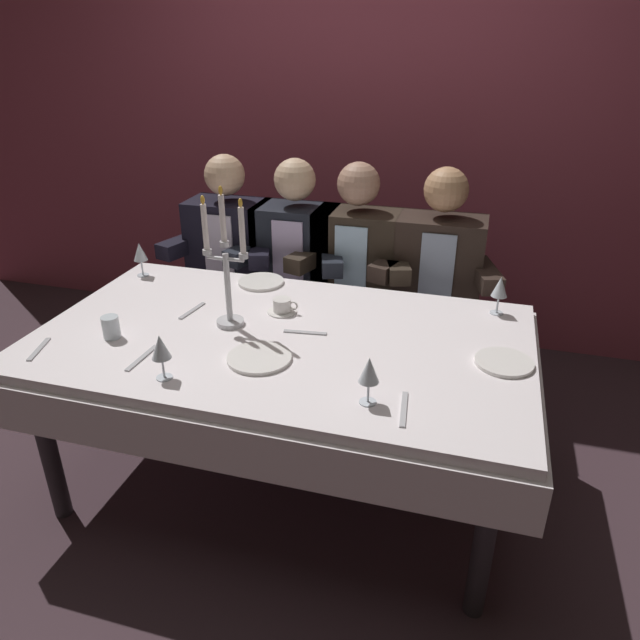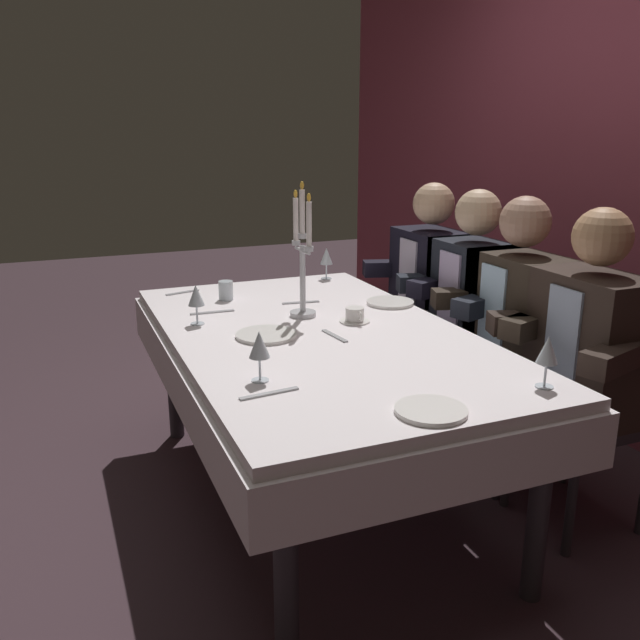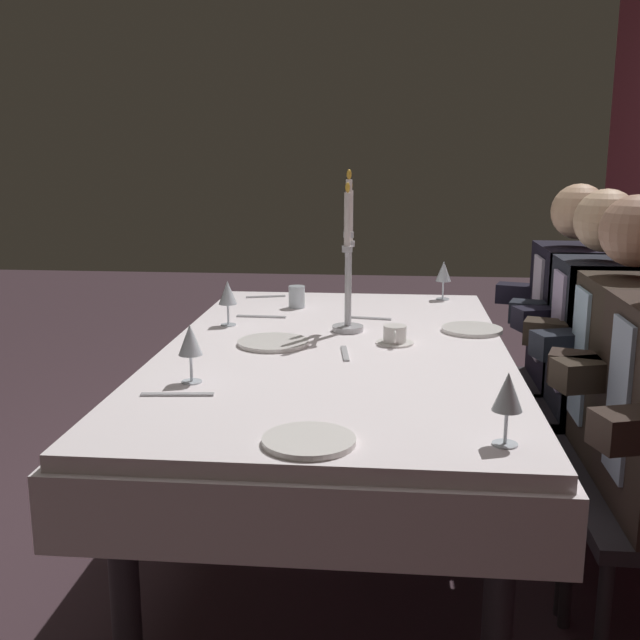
{
  "view_description": "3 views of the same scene",
  "coord_description": "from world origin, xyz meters",
  "px_view_note": "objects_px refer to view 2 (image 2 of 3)",
  "views": [
    {
      "loc": [
        0.7,
        -1.9,
        1.8
      ],
      "look_at": [
        0.15,
        0.02,
        0.82
      ],
      "focal_mm": 33.0,
      "sensor_mm": 36.0,
      "label": 1
    },
    {
      "loc": [
        2.32,
        -0.94,
        1.52
      ],
      "look_at": [
        0.14,
        -0.05,
        0.83
      ],
      "focal_mm": 37.65,
      "sensor_mm": 36.0,
      "label": 2
    },
    {
      "loc": [
        2.39,
        0.18,
        1.37
      ],
      "look_at": [
        0.18,
        -0.03,
        0.87
      ],
      "focal_mm": 42.97,
      "sensor_mm": 36.0,
      "label": 3
    }
  ],
  "objects_px": {
    "wine_glass_1": "(196,297)",
    "wine_glass_2": "(326,257)",
    "dinner_plate_2": "(266,335)",
    "dinner_plate_1": "(431,410)",
    "seated_diner_1": "(474,298)",
    "coffee_cup_0": "(355,316)",
    "wine_glass_3": "(548,352)",
    "water_tumbler_0": "(226,290)",
    "dinner_plate_0": "(390,302)",
    "seated_diner_0": "(431,281)",
    "seated_diner_3": "(591,344)",
    "dining_table": "(317,360)",
    "seated_diner_2": "(518,315)",
    "candelabra": "(303,263)",
    "wine_glass_0": "(259,346)"
  },
  "relations": [
    {
      "from": "wine_glass_2",
      "to": "seated_diner_0",
      "type": "distance_m",
      "value": 0.56
    },
    {
      "from": "coffee_cup_0",
      "to": "seated_diner_1",
      "type": "xyz_separation_m",
      "value": [
        -0.16,
        0.69,
        -0.03
      ]
    },
    {
      "from": "dinner_plate_2",
      "to": "dinner_plate_1",
      "type": "bearing_deg",
      "value": 13.94
    },
    {
      "from": "water_tumbler_0",
      "to": "wine_glass_3",
      "type": "bearing_deg",
      "value": 24.0
    },
    {
      "from": "wine_glass_2",
      "to": "coffee_cup_0",
      "type": "bearing_deg",
      "value": -14.58
    },
    {
      "from": "dinner_plate_2",
      "to": "seated_diner_2",
      "type": "bearing_deg",
      "value": 84.22
    },
    {
      "from": "wine_glass_2",
      "to": "dinner_plate_2",
      "type": "bearing_deg",
      "value": -35.73
    },
    {
      "from": "wine_glass_1",
      "to": "water_tumbler_0",
      "type": "relative_size",
      "value": 1.86
    },
    {
      "from": "seated_diner_1",
      "to": "seated_diner_0",
      "type": "bearing_deg",
      "value": 180.0
    },
    {
      "from": "candelabra",
      "to": "wine_glass_0",
      "type": "height_order",
      "value": "candelabra"
    },
    {
      "from": "candelabra",
      "to": "seated_diner_1",
      "type": "relative_size",
      "value": 0.45
    },
    {
      "from": "dinner_plate_0",
      "to": "dinner_plate_1",
      "type": "distance_m",
      "value": 1.19
    },
    {
      "from": "dining_table",
      "to": "seated_diner_1",
      "type": "relative_size",
      "value": 1.56
    },
    {
      "from": "wine_glass_0",
      "to": "seated_diner_3",
      "type": "height_order",
      "value": "seated_diner_3"
    },
    {
      "from": "water_tumbler_0",
      "to": "seated_diner_1",
      "type": "bearing_deg",
      "value": 70.27
    },
    {
      "from": "dining_table",
      "to": "wine_glass_2",
      "type": "bearing_deg",
      "value": 154.96
    },
    {
      "from": "wine_glass_1",
      "to": "candelabra",
      "type": "bearing_deg",
      "value": 83.44
    },
    {
      "from": "wine_glass_1",
      "to": "dinner_plate_2",
      "type": "bearing_deg",
      "value": 37.88
    },
    {
      "from": "wine_glass_3",
      "to": "seated_diner_1",
      "type": "relative_size",
      "value": 0.13
    },
    {
      "from": "wine_glass_0",
      "to": "seated_diner_0",
      "type": "height_order",
      "value": "seated_diner_0"
    },
    {
      "from": "wine_glass_3",
      "to": "seated_diner_3",
      "type": "bearing_deg",
      "value": 121.87
    },
    {
      "from": "coffee_cup_0",
      "to": "wine_glass_1",
      "type": "bearing_deg",
      "value": -109.61
    },
    {
      "from": "seated_diner_1",
      "to": "dinner_plate_0",
      "type": "bearing_deg",
      "value": -94.88
    },
    {
      "from": "seated_diner_2",
      "to": "dining_table",
      "type": "bearing_deg",
      "value": -96.28
    },
    {
      "from": "coffee_cup_0",
      "to": "seated_diner_2",
      "type": "relative_size",
      "value": 0.11
    },
    {
      "from": "wine_glass_2",
      "to": "wine_glass_0",
      "type": "bearing_deg",
      "value": -30.98
    },
    {
      "from": "seated_diner_0",
      "to": "seated_diner_1",
      "type": "distance_m",
      "value": 0.38
    },
    {
      "from": "seated_diner_0",
      "to": "seated_diner_3",
      "type": "bearing_deg",
      "value": 0.0
    },
    {
      "from": "dinner_plate_2",
      "to": "dinner_plate_0",
      "type": "bearing_deg",
      "value": 110.66
    },
    {
      "from": "wine_glass_1",
      "to": "wine_glass_3",
      "type": "height_order",
      "value": "same"
    },
    {
      "from": "dining_table",
      "to": "wine_glass_2",
      "type": "xyz_separation_m",
      "value": [
        -0.85,
        0.4,
        0.23
      ]
    },
    {
      "from": "dinner_plate_1",
      "to": "seated_diner_1",
      "type": "relative_size",
      "value": 0.17
    },
    {
      "from": "wine_glass_1",
      "to": "seated_diner_2",
      "type": "bearing_deg",
      "value": 73.86
    },
    {
      "from": "dinner_plate_2",
      "to": "wine_glass_2",
      "type": "relative_size",
      "value": 1.42
    },
    {
      "from": "water_tumbler_0",
      "to": "seated_diner_3",
      "type": "distance_m",
      "value": 1.57
    },
    {
      "from": "dinner_plate_2",
      "to": "seated_diner_2",
      "type": "distance_m",
      "value": 1.1
    },
    {
      "from": "candelabra",
      "to": "wine_glass_1",
      "type": "bearing_deg",
      "value": -96.56
    },
    {
      "from": "dinner_plate_1",
      "to": "seated_diner_0",
      "type": "xyz_separation_m",
      "value": [
        -1.44,
        0.88,
        -0.01
      ]
    },
    {
      "from": "dining_table",
      "to": "seated_diner_2",
      "type": "xyz_separation_m",
      "value": [
        0.1,
        0.89,
        0.11
      ]
    },
    {
      "from": "seated_diner_0",
      "to": "seated_diner_3",
      "type": "distance_m",
      "value": 1.12
    },
    {
      "from": "wine_glass_3",
      "to": "coffee_cup_0",
      "type": "bearing_deg",
      "value": -164.63
    },
    {
      "from": "wine_glass_0",
      "to": "candelabra",
      "type": "bearing_deg",
      "value": 148.78
    },
    {
      "from": "coffee_cup_0",
      "to": "seated_diner_2",
      "type": "distance_m",
      "value": 0.71
    },
    {
      "from": "dinner_plate_0",
      "to": "water_tumbler_0",
      "type": "distance_m",
      "value": 0.75
    },
    {
      "from": "coffee_cup_0",
      "to": "wine_glass_3",
      "type": "bearing_deg",
      "value": 15.37
    },
    {
      "from": "coffee_cup_0",
      "to": "water_tumbler_0",
      "type": "bearing_deg",
      "value": -144.64
    },
    {
      "from": "dinner_plate_1",
      "to": "seated_diner_1",
      "type": "distance_m",
      "value": 1.38
    },
    {
      "from": "wine_glass_1",
      "to": "wine_glass_3",
      "type": "bearing_deg",
      "value": 37.92
    },
    {
      "from": "coffee_cup_0",
      "to": "seated_diner_1",
      "type": "height_order",
      "value": "seated_diner_1"
    },
    {
      "from": "wine_glass_1",
      "to": "wine_glass_2",
      "type": "height_order",
      "value": "same"
    }
  ]
}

